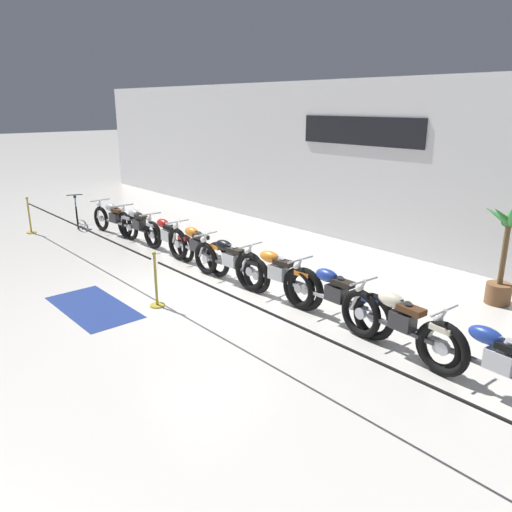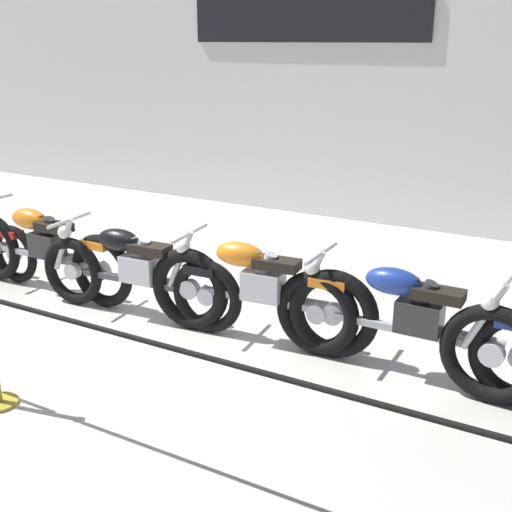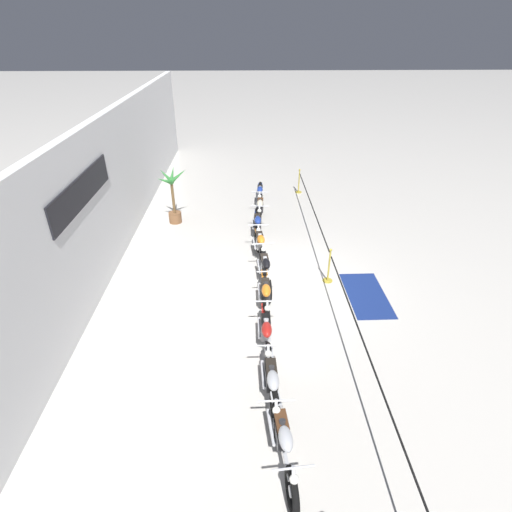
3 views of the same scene
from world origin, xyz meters
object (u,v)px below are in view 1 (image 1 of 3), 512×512
(potted_palm_left_of_row, at_px, (505,253))
(stanchion_mid_left, at_px, (156,288))
(stanchion_far_left, at_px, (115,248))
(motorcycle_orange_5, at_px, (276,276))
(motorcycle_silver_1, at_px, (138,226))
(floor_banner, at_px, (93,307))
(motorcycle_cream_7, at_px, (399,324))
(motorcycle_silver_0, at_px, (115,219))
(motorcycle_red_2, at_px, (167,236))
(motorcycle_orange_3, at_px, (197,247))
(motorcycle_blue_8, at_px, (495,363))
(motorcycle_black_4, at_px, (230,261))
(motorcycle_blue_6, at_px, (334,296))
(bicycle, at_px, (77,213))

(potted_palm_left_of_row, distance_m, stanchion_mid_left, 6.42)
(stanchion_far_left, bearing_deg, motorcycle_orange_5, 33.58)
(motorcycle_silver_1, relative_size, motorcycle_orange_5, 1.01)
(motorcycle_silver_1, xyz_separation_m, floor_banner, (3.47, -2.80, -0.47))
(stanchion_mid_left, bearing_deg, motorcycle_cream_7, 24.23)
(motorcycle_silver_0, height_order, motorcycle_cream_7, motorcycle_cream_7)
(motorcycle_red_2, distance_m, motorcycle_orange_3, 1.37)
(motorcycle_silver_0, relative_size, motorcycle_blue_8, 0.96)
(motorcycle_red_2, xyz_separation_m, motorcycle_black_4, (2.65, -0.11, 0.01))
(motorcycle_black_4, height_order, motorcycle_orange_5, motorcycle_orange_5)
(motorcycle_blue_6, bearing_deg, motorcycle_blue_8, -3.65)
(motorcycle_cream_7, xyz_separation_m, floor_banner, (-4.69, -2.72, -0.48))
(motorcycle_orange_5, distance_m, floor_banner, 3.44)
(motorcycle_blue_8, xyz_separation_m, floor_banner, (-6.13, -2.67, -0.46))
(motorcycle_red_2, bearing_deg, floor_banner, -54.09)
(motorcycle_cream_7, bearing_deg, motorcycle_silver_1, 179.44)
(potted_palm_left_of_row, bearing_deg, motorcycle_cream_7, -91.92)
(stanchion_far_left, bearing_deg, stanchion_mid_left, 0.00)
(motorcycle_orange_3, height_order, motorcycle_black_4, motorcycle_orange_3)
(motorcycle_red_2, xyz_separation_m, motorcycle_blue_6, (5.36, 0.02, 0.01))
(motorcycle_orange_5, relative_size, stanchion_mid_left, 2.10)
(motorcycle_orange_5, bearing_deg, motorcycle_red_2, 179.77)
(potted_palm_left_of_row, relative_size, floor_banner, 0.95)
(motorcycle_orange_3, height_order, stanchion_far_left, stanchion_far_left)
(bicycle, relative_size, stanchion_far_left, 0.11)
(motorcycle_black_4, xyz_separation_m, motorcycle_orange_5, (1.32, 0.09, 0.02))
(motorcycle_orange_5, relative_size, potted_palm_left_of_row, 1.10)
(motorcycle_blue_6, xyz_separation_m, potted_palm_left_of_row, (1.48, 3.00, 0.52))
(motorcycle_blue_8, distance_m, stanchion_mid_left, 5.70)
(floor_banner, bearing_deg, motorcycle_black_4, 77.03)
(motorcycle_orange_3, distance_m, potted_palm_left_of_row, 6.30)
(motorcycle_orange_3, bearing_deg, motorcycle_black_4, -2.35)
(motorcycle_cream_7, distance_m, bicycle, 11.28)
(motorcycle_blue_6, height_order, motorcycle_cream_7, motorcycle_cream_7)
(motorcycle_cream_7, xyz_separation_m, motorcycle_blue_8, (1.45, -0.05, -0.02))
(motorcycle_blue_8, bearing_deg, motorcycle_red_2, 178.87)
(motorcycle_orange_3, xyz_separation_m, stanchion_mid_left, (1.40, -1.85, -0.13))
(motorcycle_silver_1, height_order, potted_palm_left_of_row, potted_palm_left_of_row)
(motorcycle_silver_1, distance_m, potted_palm_left_of_row, 8.83)
(motorcycle_silver_1, bearing_deg, motorcycle_black_4, -1.01)
(motorcycle_black_4, xyz_separation_m, stanchion_mid_left, (0.11, -1.80, -0.11))
(motorcycle_silver_1, distance_m, motorcycle_blue_8, 9.61)
(motorcycle_red_2, height_order, motorcycle_cream_7, motorcycle_cream_7)
(motorcycle_blue_8, bearing_deg, stanchion_far_left, -166.13)
(motorcycle_silver_1, xyz_separation_m, motorcycle_blue_8, (9.61, -0.13, -0.00))
(stanchion_far_left, bearing_deg, bicycle, 165.92)
(motorcycle_silver_0, xyz_separation_m, motorcycle_orange_3, (3.96, 0.09, 0.02))
(motorcycle_silver_0, xyz_separation_m, motorcycle_orange_5, (6.57, 0.13, 0.02))
(motorcycle_red_2, xyz_separation_m, motorcycle_orange_5, (3.97, -0.02, 0.03))
(floor_banner, bearing_deg, motorcycle_red_2, 125.36)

